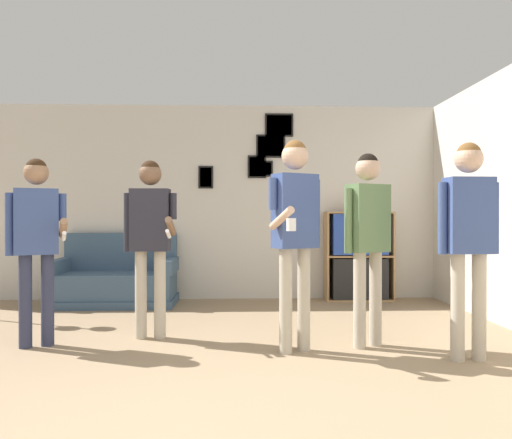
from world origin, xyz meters
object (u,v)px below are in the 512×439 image
object	(u,v)px
person_watcher_holding_cup	(295,220)
drinking_cup	(348,207)
person_player_foreground_left	(36,231)
person_spectator_far_right	(469,226)
bookshelf	(359,256)
couch	(117,281)
person_player_foreground_center	(150,229)
person_spectator_near_bookshelf	(368,228)

from	to	relation	value
person_watcher_holding_cup	drinking_cup	distance (m)	2.76
person_player_foreground_left	drinking_cup	distance (m)	4.03
person_spectator_far_right	drinking_cup	xyz separation A→B (m)	(-0.33, 2.85, 0.20)
bookshelf	person_watcher_holding_cup	world-z (taller)	person_watcher_holding_cup
couch	person_spectator_far_right	world-z (taller)	person_spectator_far_right
drinking_cup	person_player_foreground_center	bearing A→B (deg)	-139.03
couch	person_spectator_near_bookshelf	world-z (taller)	person_spectator_near_bookshelf
bookshelf	person_spectator_far_right	distance (m)	2.90
couch	person_player_foreground_center	world-z (taller)	person_player_foreground_center
person_watcher_holding_cup	person_spectator_near_bookshelf	bearing A→B (deg)	12.72
person_player_foreground_center	drinking_cup	bearing A→B (deg)	40.97
person_player_foreground_left	person_spectator_far_right	world-z (taller)	person_spectator_far_right
person_watcher_holding_cup	person_spectator_near_bookshelf	distance (m)	0.68
person_spectator_far_right	couch	bearing A→B (deg)	142.28
person_player_foreground_left	person_spectator_far_right	distance (m)	3.67
couch	person_spectator_far_right	xyz separation A→B (m)	(3.44, -2.66, 0.78)
couch	bookshelf	bearing A→B (deg)	3.39
bookshelf	person_watcher_holding_cup	xyz separation A→B (m)	(-1.17, -2.56, 0.52)
person_player_foreground_left	bookshelf	bearing A→B (deg)	33.93
person_player_foreground_left	person_watcher_holding_cup	distance (m)	2.28
couch	bookshelf	xyz separation A→B (m)	(3.25, 0.19, 0.30)
bookshelf	person_player_foreground_left	bearing A→B (deg)	-146.07
person_player_foreground_left	person_spectator_far_right	bearing A→B (deg)	-8.49
bookshelf	person_spectator_near_bookshelf	distance (m)	2.50
bookshelf	person_watcher_holding_cup	distance (m)	2.86
person_player_foreground_left	person_spectator_far_right	size ratio (longest dim) A/B	0.95
couch	person_player_foreground_center	distance (m)	2.12
bookshelf	person_spectator_near_bookshelf	bearing A→B (deg)	-101.91
person_spectator_near_bookshelf	person_spectator_far_right	bearing A→B (deg)	-32.29
person_player_foreground_center	drinking_cup	distance (m)	3.11
bookshelf	drinking_cup	world-z (taller)	drinking_cup
bookshelf	person_player_foreground_center	size ratio (longest dim) A/B	0.72
person_spectator_far_right	person_watcher_holding_cup	bearing A→B (deg)	167.88
bookshelf	person_player_foreground_left	xyz separation A→B (m)	(-3.44, -2.31, 0.42)
bookshelf	person_player_foreground_left	distance (m)	4.16
person_watcher_holding_cup	drinking_cup	size ratio (longest dim) A/B	15.30
person_player_foreground_center	person_spectator_near_bookshelf	size ratio (longest dim) A/B	0.98
couch	person_player_foreground_center	size ratio (longest dim) A/B	0.92
person_watcher_holding_cup	person_spectator_near_bookshelf	size ratio (longest dim) A/B	1.05
person_spectator_near_bookshelf	drinking_cup	size ratio (longest dim) A/B	14.52
couch	person_spectator_near_bookshelf	distance (m)	3.61
person_spectator_near_bookshelf	person_spectator_far_right	xyz separation A→B (m)	(0.70, -0.44, 0.03)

